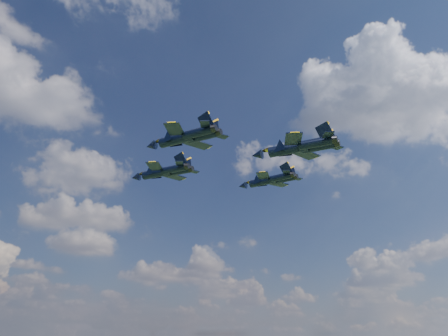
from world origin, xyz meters
TOP-DOWN VIEW (x-y plane):
  - jet_lead at (-11.99, 9.23)m, footprint 12.84×15.85m
  - jet_left at (-16.46, -13.97)m, footprint 11.70×15.04m
  - jet_right at (12.08, 3.60)m, footprint 11.61×15.72m
  - jet_slot at (5.41, -15.60)m, footprint 14.13×17.07m

SIDE VIEW (x-z plane):
  - jet_left at x=-16.46m, z-range 63.20..66.92m
  - jet_slot at x=5.41m, z-range 64.86..69.16m
  - jet_lead at x=-11.99m, z-range 65.28..69.25m
  - jet_right at x=12.08m, z-range 65.54..69.34m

